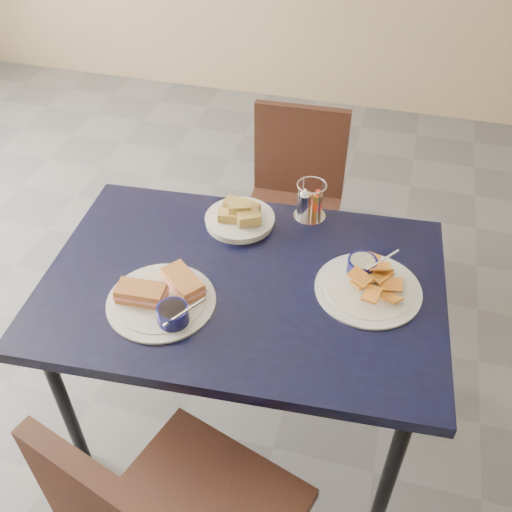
% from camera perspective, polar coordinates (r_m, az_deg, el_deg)
% --- Properties ---
extents(ground, '(6.00, 6.00, 0.00)m').
position_cam_1_polar(ground, '(2.48, -5.06, -10.51)').
color(ground, '#515156').
rests_on(ground, ground).
extents(dining_table, '(1.27, 0.90, 0.75)m').
position_cam_1_polar(dining_table, '(1.78, -1.27, -3.92)').
color(dining_table, black).
rests_on(dining_table, ground).
extents(chair_far, '(0.42, 0.40, 0.86)m').
position_cam_1_polar(chair_far, '(2.54, 3.97, 6.37)').
color(chair_far, black).
rests_on(chair_far, ground).
extents(sandwich_plate, '(0.32, 0.32, 0.12)m').
position_cam_1_polar(sandwich_plate, '(1.67, -9.22, -4.12)').
color(sandwich_plate, white).
rests_on(sandwich_plate, dining_table).
extents(plantain_plate, '(0.32, 0.32, 0.12)m').
position_cam_1_polar(plantain_plate, '(1.74, 11.07, -2.51)').
color(plantain_plate, white).
rests_on(plantain_plate, dining_table).
extents(bread_basket, '(0.23, 0.23, 0.08)m').
position_cam_1_polar(bread_basket, '(1.93, -1.61, 3.94)').
color(bread_basket, white).
rests_on(bread_basket, dining_table).
extents(condiment_caddy, '(0.11, 0.11, 0.14)m').
position_cam_1_polar(condiment_caddy, '(1.95, 5.34, 5.31)').
color(condiment_caddy, silver).
rests_on(condiment_caddy, dining_table).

